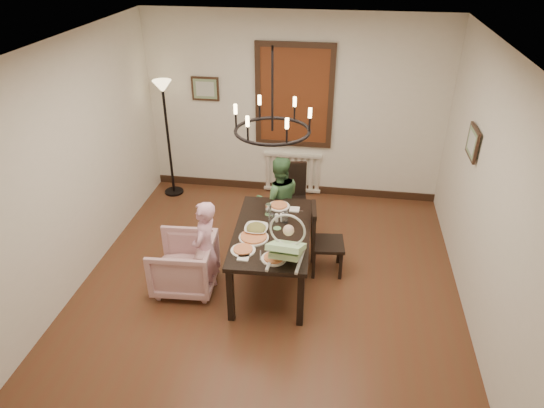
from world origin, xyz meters
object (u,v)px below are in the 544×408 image
(elderly_woman, at_px, (206,257))
(floor_lamp, at_px, (168,141))
(dining_table, at_px, (272,237))
(armchair, at_px, (184,264))
(drinking_glass, at_px, (272,219))
(seated_man, at_px, (279,207))
(chair_right, at_px, (328,240))
(chair_far, at_px, (292,199))
(baby_bouncer, at_px, (287,245))

(elderly_woman, relative_size, floor_lamp, 0.55)
(dining_table, xyz_separation_m, armchair, (-1.01, -0.26, -0.32))
(elderly_woman, xyz_separation_m, drinking_glass, (0.69, 0.44, 0.30))
(elderly_woman, distance_m, seated_man, 1.39)
(chair_right, relative_size, armchair, 1.26)
(dining_table, bearing_deg, floor_lamp, 131.21)
(chair_far, distance_m, chair_right, 1.04)
(chair_far, xyz_separation_m, seated_man, (-0.14, -0.28, 0.02))
(armchair, height_order, baby_bouncer, baby_bouncer)
(chair_right, bearing_deg, floor_lamp, 50.52)
(chair_right, height_order, armchair, chair_right)
(chair_far, bearing_deg, chair_right, -69.28)
(chair_far, height_order, chair_right, chair_far)
(chair_far, bearing_deg, seated_man, -128.33)
(chair_right, xyz_separation_m, floor_lamp, (-2.56, 1.69, 0.44))
(dining_table, distance_m, baby_bouncer, 0.63)
(armchair, bearing_deg, drinking_glass, 108.69)
(armchair, height_order, drinking_glass, drinking_glass)
(drinking_glass, height_order, floor_lamp, floor_lamp)
(baby_bouncer, bearing_deg, chair_far, 99.90)
(baby_bouncer, bearing_deg, seated_man, 106.38)
(seated_man, height_order, floor_lamp, floor_lamp)
(armchair, distance_m, drinking_glass, 1.16)
(elderly_woman, relative_size, seated_man, 0.97)
(baby_bouncer, relative_size, drinking_glass, 4.19)
(seated_man, distance_m, baby_bouncer, 1.52)
(dining_table, height_order, baby_bouncer, baby_bouncer)
(armchair, distance_m, elderly_woman, 0.34)
(seated_man, bearing_deg, chair_right, 121.88)
(armchair, bearing_deg, floor_lamp, -161.43)
(armchair, distance_m, baby_bouncer, 1.40)
(baby_bouncer, distance_m, drinking_glass, 0.72)
(dining_table, distance_m, floor_lamp, 2.79)
(dining_table, height_order, armchair, dining_table)
(elderly_woman, distance_m, baby_bouncer, 1.06)
(elderly_woman, bearing_deg, drinking_glass, 127.58)
(chair_right, bearing_deg, dining_table, 109.61)
(chair_far, height_order, armchair, chair_far)
(baby_bouncer, bearing_deg, chair_right, 69.16)
(drinking_glass, distance_m, floor_lamp, 2.66)
(chair_far, bearing_deg, elderly_woman, -129.32)
(chair_right, distance_m, floor_lamp, 3.10)
(chair_far, height_order, seated_man, seated_man)
(dining_table, distance_m, armchair, 1.09)
(floor_lamp, bearing_deg, elderly_woman, -62.32)
(armchair, relative_size, floor_lamp, 0.40)
(chair_far, bearing_deg, dining_table, -105.18)
(elderly_woman, bearing_deg, armchair, -93.02)
(elderly_woman, bearing_deg, floor_lamp, -147.30)
(drinking_glass, bearing_deg, dining_table, -77.78)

